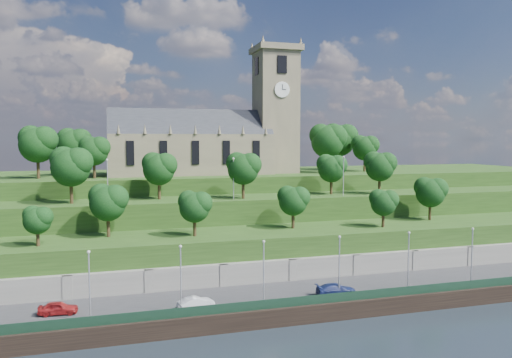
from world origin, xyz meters
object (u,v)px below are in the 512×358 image
object	(u,v)px
church	(214,137)
car_left	(58,308)
car_middle	(196,303)
car_right	(336,290)

from	to	relation	value
church	car_left	distance (m)	52.01
car_middle	car_right	distance (m)	18.11
church	car_middle	distance (m)	48.31
car_left	car_right	xyz separation A→B (m)	(33.56, -2.53, 0.02)
church	car_right	bearing A→B (deg)	-80.48
car_left	car_middle	world-z (taller)	car_left
car_right	church	bearing A→B (deg)	13.96
car_right	car_middle	bearing A→B (deg)	94.23
car_left	church	bearing A→B (deg)	-28.40
church	car_right	xyz separation A→B (m)	(7.17, -42.75, -19.76)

